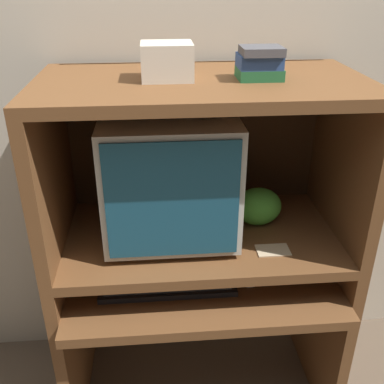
% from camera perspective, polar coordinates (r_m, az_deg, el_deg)
% --- Properties ---
extents(wall_back, '(6.00, 0.06, 2.60)m').
position_cam_1_polar(wall_back, '(1.74, 0.09, 16.23)').
color(wall_back, beige).
rests_on(wall_back, ground_plane).
extents(desk_base, '(1.03, 0.62, 0.62)m').
position_cam_1_polar(desk_base, '(1.80, 1.18, -15.56)').
color(desk_base, brown).
rests_on(desk_base, ground_plane).
extents(desk_monitor_shelf, '(1.03, 0.55, 0.15)m').
position_cam_1_polar(desk_monitor_shelf, '(1.64, 1.12, -6.05)').
color(desk_monitor_shelf, brown).
rests_on(desk_monitor_shelf, desk_base).
extents(hutch_upper, '(1.03, 0.55, 0.55)m').
position_cam_1_polar(hutch_upper, '(1.49, 1.12, 7.85)').
color(hutch_upper, brown).
rests_on(hutch_upper, desk_monitor_shelf).
extents(crt_monitor, '(0.44, 0.44, 0.44)m').
position_cam_1_polar(crt_monitor, '(1.53, -2.86, 2.47)').
color(crt_monitor, beige).
rests_on(crt_monitor, desk_monitor_shelf).
extents(keyboard, '(0.47, 0.15, 0.03)m').
position_cam_1_polar(keyboard, '(1.59, -3.11, -11.62)').
color(keyboard, black).
rests_on(keyboard, desk_base).
extents(mouse, '(0.06, 0.04, 0.03)m').
position_cam_1_polar(mouse, '(1.61, 7.34, -11.40)').
color(mouse, '#B7B7B7').
rests_on(mouse, desk_base).
extents(snack_bag, '(0.17, 0.13, 0.14)m').
position_cam_1_polar(snack_bag, '(1.66, 8.38, -1.82)').
color(snack_bag, green).
rests_on(snack_bag, desk_monitor_shelf).
extents(book_stack, '(0.13, 0.12, 0.10)m').
position_cam_1_polar(book_stack, '(1.40, 8.60, 15.85)').
color(book_stack, '#236638').
rests_on(book_stack, hutch_upper).
extents(paper_card, '(0.11, 0.07, 0.00)m').
position_cam_1_polar(paper_card, '(1.54, 10.24, -7.28)').
color(paper_card, '#CCB28C').
rests_on(paper_card, desk_monitor_shelf).
extents(storage_box, '(0.15, 0.13, 0.11)m').
position_cam_1_polar(storage_box, '(1.39, -3.20, 16.25)').
color(storage_box, beige).
rests_on(storage_box, hutch_upper).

